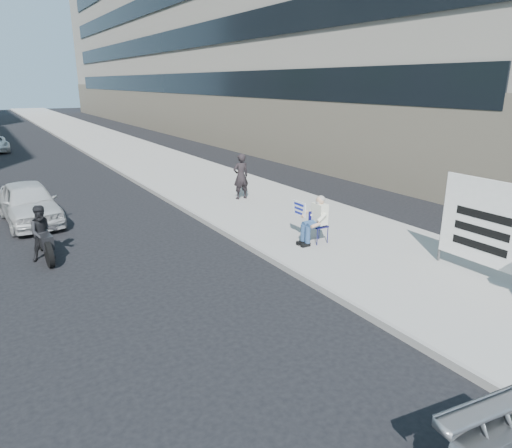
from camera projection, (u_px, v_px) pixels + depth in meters
ground at (283, 322)px, 8.60m from camera, size 160.00×160.00×0.00m
near_sidewalk at (145, 157)px, 26.83m from camera, size 5.00×120.00×0.15m
near_building at (236, 14)px, 40.13m from camera, size 14.00×70.00×20.00m
seated_protester at (315, 217)px, 12.18m from camera, size 0.83×1.11×1.31m
pedestrian_woman at (241, 176)px, 16.82m from camera, size 0.62×0.41×1.69m
protest_banner at (506, 228)px, 9.55m from camera, size 0.08×3.06×2.20m
white_sedan_near at (29, 203)px, 14.51m from camera, size 1.76×3.92×1.31m
motorcycle at (44, 235)px, 11.47m from camera, size 0.72×2.05×1.42m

